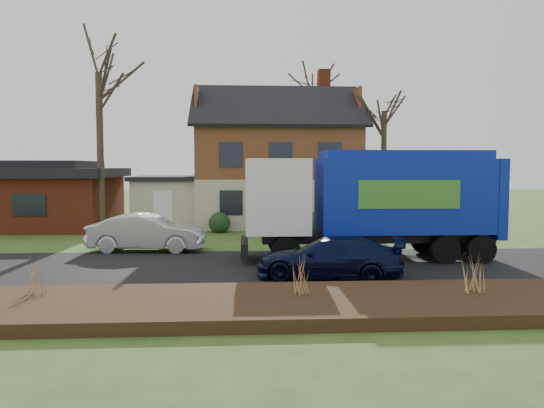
{
  "coord_description": "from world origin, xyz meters",
  "views": [
    {
      "loc": [
        -0.18,
        -17.46,
        3.36
      ],
      "look_at": [
        1.06,
        2.5,
        1.96
      ],
      "focal_mm": 35.0,
      "sensor_mm": 36.0,
      "label": 1
    }
  ],
  "objects": [
    {
      "name": "grass_clump_west",
      "position": [
        -5.06,
        -4.6,
        0.75
      ],
      "size": [
        0.34,
        0.28,
        0.91
      ],
      "color": "#A47548",
      "rests_on": "mulch_verge"
    },
    {
      "name": "tree_front_east",
      "position": [
        7.63,
        10.8,
        7.4
      ],
      "size": [
        3.28,
        3.28,
        9.1
      ],
      "color": "#382E22",
      "rests_on": "ground"
    },
    {
      "name": "ground",
      "position": [
        0.0,
        0.0,
        0.0
      ],
      "size": [
        120.0,
        120.0,
        0.0
      ],
      "primitive_type": "plane",
      "color": "#30501A",
      "rests_on": "ground"
    },
    {
      "name": "navy_wagon",
      "position": [
        2.52,
        -1.83,
        0.64
      ],
      "size": [
        4.67,
        2.74,
        1.27
      ],
      "primitive_type": "imported",
      "rotation": [
        0.0,
        0.0,
        -1.8
      ],
      "color": "black",
      "rests_on": "ground"
    },
    {
      "name": "main_house",
      "position": [
        1.49,
        13.91,
        4.03
      ],
      "size": [
        12.95,
        8.95,
        9.26
      ],
      "color": "#C1B19B",
      "rests_on": "ground"
    },
    {
      "name": "tree_front_west",
      "position": [
        -7.13,
        9.72,
        9.23
      ],
      "size": [
        3.77,
        3.77,
        11.21
      ],
      "color": "#3D3325",
      "rests_on": "ground"
    },
    {
      "name": "mulch_verge",
      "position": [
        0.0,
        -5.3,
        0.15
      ],
      "size": [
        80.0,
        3.5,
        0.3
      ],
      "primitive_type": "cube",
      "color": "black",
      "rests_on": "ground"
    },
    {
      "name": "tree_back",
      "position": [
        5.54,
        23.37,
        10.38
      ],
      "size": [
        3.93,
        3.93,
        12.45
      ],
      "color": "#463B2A",
      "rests_on": "ground"
    },
    {
      "name": "ranch_house",
      "position": [
        -12.0,
        13.0,
        1.81
      ],
      "size": [
        9.8,
        8.2,
        3.7
      ],
      "color": "maroon",
      "rests_on": "ground"
    },
    {
      "name": "garbage_truck",
      "position": [
        4.77,
        1.4,
        2.27
      ],
      "size": [
        9.23,
        2.55,
        3.95
      ],
      "rotation": [
        0.0,
        0.0,
        -0.01
      ],
      "color": "black",
      "rests_on": "ground"
    },
    {
      "name": "grass_clump_mid",
      "position": [
        1.31,
        -4.93,
        0.76
      ],
      "size": [
        0.33,
        0.27,
        0.93
      ],
      "color": "#A97C4A",
      "rests_on": "mulch_verge"
    },
    {
      "name": "grass_clump_east",
      "position": [
        5.52,
        -5.01,
        0.76
      ],
      "size": [
        0.37,
        0.3,
        0.91
      ],
      "color": "tan",
      "rests_on": "mulch_verge"
    },
    {
      "name": "silver_sedan",
      "position": [
        -3.87,
        3.83,
        0.75
      ],
      "size": [
        4.64,
        1.89,
        1.5
      ],
      "primitive_type": "imported",
      "rotation": [
        0.0,
        0.0,
        1.5
      ],
      "color": "#B9BDC2",
      "rests_on": "ground"
    },
    {
      "name": "road",
      "position": [
        0.0,
        0.0,
        0.01
      ],
      "size": [
        80.0,
        7.0,
        0.02
      ],
      "primitive_type": "cube",
      "color": "black",
      "rests_on": "ground"
    }
  ]
}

